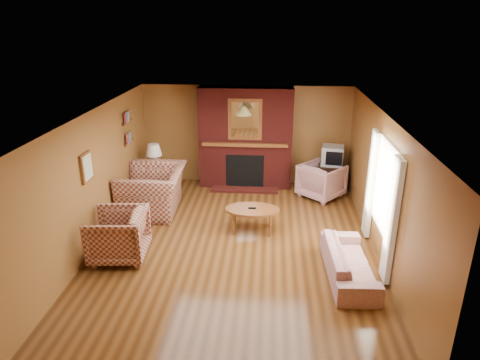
# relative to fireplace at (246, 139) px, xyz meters

# --- Properties ---
(floor) EXTENTS (6.50, 6.50, 0.00)m
(floor) POSITION_rel_fireplace_xyz_m (0.00, -2.98, -1.18)
(floor) COLOR #45260E
(floor) RESTS_ON ground
(ceiling) EXTENTS (6.50, 6.50, 0.00)m
(ceiling) POSITION_rel_fireplace_xyz_m (0.00, -2.98, 1.22)
(ceiling) COLOR white
(ceiling) RESTS_ON wall_back
(wall_back) EXTENTS (6.50, 0.00, 6.50)m
(wall_back) POSITION_rel_fireplace_xyz_m (0.00, 0.27, 0.02)
(wall_back) COLOR brown
(wall_back) RESTS_ON floor
(wall_front) EXTENTS (6.50, 0.00, 6.50)m
(wall_front) POSITION_rel_fireplace_xyz_m (0.00, -6.23, 0.02)
(wall_front) COLOR brown
(wall_front) RESTS_ON floor
(wall_left) EXTENTS (0.00, 6.50, 6.50)m
(wall_left) POSITION_rel_fireplace_xyz_m (-2.50, -2.98, 0.02)
(wall_left) COLOR brown
(wall_left) RESTS_ON floor
(wall_right) EXTENTS (0.00, 6.50, 6.50)m
(wall_right) POSITION_rel_fireplace_xyz_m (2.50, -2.98, 0.02)
(wall_right) COLOR brown
(wall_right) RESTS_ON floor
(fireplace) EXTENTS (2.20, 0.82, 2.40)m
(fireplace) POSITION_rel_fireplace_xyz_m (0.00, 0.00, 0.00)
(fireplace) COLOR #561512
(fireplace) RESTS_ON floor
(window_right) EXTENTS (0.10, 1.85, 2.00)m
(window_right) POSITION_rel_fireplace_xyz_m (2.45, -3.18, -0.06)
(window_right) COLOR beige
(window_right) RESTS_ON wall_right
(bookshelf) EXTENTS (0.09, 0.55, 0.71)m
(bookshelf) POSITION_rel_fireplace_xyz_m (-2.44, -1.08, 0.48)
(bookshelf) COLOR brown
(bookshelf) RESTS_ON wall_left
(botanical_print) EXTENTS (0.05, 0.40, 0.50)m
(botanical_print) POSITION_rel_fireplace_xyz_m (-2.47, -3.28, 0.37)
(botanical_print) COLOR brown
(botanical_print) RESTS_ON wall_left
(pendant_light) EXTENTS (0.36, 0.36, 0.48)m
(pendant_light) POSITION_rel_fireplace_xyz_m (0.00, -0.68, 0.82)
(pendant_light) COLOR black
(pendant_light) RESTS_ON ceiling
(plaid_loveseat) EXTENTS (1.33, 1.50, 0.94)m
(plaid_loveseat) POSITION_rel_fireplace_xyz_m (-1.85, -1.65, -0.71)
(plaid_loveseat) COLOR maroon
(plaid_loveseat) RESTS_ON floor
(plaid_armchair) EXTENTS (1.02, 0.99, 0.86)m
(plaid_armchair) POSITION_rel_fireplace_xyz_m (-1.95, -3.55, -0.75)
(plaid_armchair) COLOR maroon
(plaid_armchair) RESTS_ON floor
(floral_sofa) EXTENTS (0.74, 1.74, 0.50)m
(floral_sofa) POSITION_rel_fireplace_xyz_m (1.90, -3.83, -0.93)
(floral_sofa) COLOR #C2AD96
(floral_sofa) RESTS_ON floor
(floral_armchair) EXTENTS (1.22, 1.22, 0.80)m
(floral_armchair) POSITION_rel_fireplace_xyz_m (1.78, -0.61, -0.78)
(floral_armchair) COLOR #C2AD96
(floral_armchair) RESTS_ON floor
(coffee_table) EXTENTS (1.04, 0.64, 0.49)m
(coffee_table) POSITION_rel_fireplace_xyz_m (0.28, -2.39, -0.76)
(coffee_table) COLOR brown
(coffee_table) RESTS_ON floor
(side_table) EXTENTS (0.43, 0.43, 0.53)m
(side_table) POSITION_rel_fireplace_xyz_m (-2.10, -0.53, -0.92)
(side_table) COLOR brown
(side_table) RESTS_ON floor
(table_lamp) EXTENTS (0.38, 0.38, 0.63)m
(table_lamp) POSITION_rel_fireplace_xyz_m (-2.10, -0.53, -0.30)
(table_lamp) COLOR silver
(table_lamp) RESTS_ON side_table
(tv_stand) EXTENTS (0.62, 0.57, 0.65)m
(tv_stand) POSITION_rel_fireplace_xyz_m (2.05, -0.18, -0.86)
(tv_stand) COLOR black
(tv_stand) RESTS_ON floor
(crt_tv) EXTENTS (0.56, 0.56, 0.45)m
(crt_tv) POSITION_rel_fireplace_xyz_m (2.05, -0.19, -0.31)
(crt_tv) COLOR #ACAFB4
(crt_tv) RESTS_ON tv_stand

